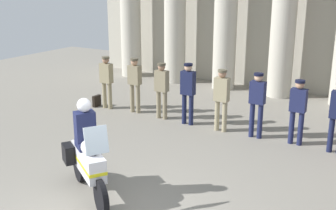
{
  "coord_description": "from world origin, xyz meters",
  "views": [
    {
      "loc": [
        4.21,
        -4.85,
        3.98
      ],
      "look_at": [
        -0.51,
        2.92,
        1.26
      ],
      "focal_mm": 45.68,
      "sensor_mm": 36.0,
      "label": 1
    }
  ],
  "objects_px": {
    "officer_in_row_1": "(135,81)",
    "motorcycle_with_rider": "(87,156)",
    "officer_in_row_5": "(257,100)",
    "officer_in_row_3": "(188,89)",
    "officer_in_row_4": "(222,95)",
    "briefcase_on_ground": "(97,101)",
    "officer_in_row_6": "(298,107)",
    "officer_in_row_2": "(162,86)",
    "officer_in_row_0": "(106,78)"
  },
  "relations": [
    {
      "from": "officer_in_row_1",
      "to": "motorcycle_with_rider",
      "type": "distance_m",
      "value": 5.2
    },
    {
      "from": "officer_in_row_1",
      "to": "officer_in_row_5",
      "type": "bearing_deg",
      "value": 178.58
    },
    {
      "from": "officer_in_row_3",
      "to": "motorcycle_with_rider",
      "type": "relative_size",
      "value": 0.91
    },
    {
      "from": "officer_in_row_1",
      "to": "officer_in_row_4",
      "type": "height_order",
      "value": "officer_in_row_4"
    },
    {
      "from": "briefcase_on_ground",
      "to": "motorcycle_with_rider",
      "type": "bearing_deg",
      "value": -51.01
    },
    {
      "from": "officer_in_row_6",
      "to": "motorcycle_with_rider",
      "type": "height_order",
      "value": "motorcycle_with_rider"
    },
    {
      "from": "officer_in_row_2",
      "to": "officer_in_row_6",
      "type": "distance_m",
      "value": 3.9
    },
    {
      "from": "briefcase_on_ground",
      "to": "officer_in_row_5",
      "type": "bearing_deg",
      "value": -0.12
    },
    {
      "from": "motorcycle_with_rider",
      "to": "officer_in_row_5",
      "type": "bearing_deg",
      "value": 103.28
    },
    {
      "from": "officer_in_row_2",
      "to": "briefcase_on_ground",
      "type": "distance_m",
      "value": 2.56
    },
    {
      "from": "officer_in_row_0",
      "to": "officer_in_row_3",
      "type": "distance_m",
      "value": 2.9
    },
    {
      "from": "officer_in_row_2",
      "to": "officer_in_row_6",
      "type": "xyz_separation_m",
      "value": [
        3.9,
        0.01,
        -0.01
      ]
    },
    {
      "from": "motorcycle_with_rider",
      "to": "briefcase_on_ground",
      "type": "height_order",
      "value": "motorcycle_with_rider"
    },
    {
      "from": "officer_in_row_0",
      "to": "officer_in_row_5",
      "type": "bearing_deg",
      "value": -179.82
    },
    {
      "from": "officer_in_row_0",
      "to": "officer_in_row_3",
      "type": "height_order",
      "value": "officer_in_row_3"
    },
    {
      "from": "officer_in_row_6",
      "to": "motorcycle_with_rider",
      "type": "xyz_separation_m",
      "value": [
        -2.65,
        -4.61,
        -0.17
      ]
    },
    {
      "from": "officer_in_row_3",
      "to": "motorcycle_with_rider",
      "type": "xyz_separation_m",
      "value": [
        0.36,
        -4.54,
        -0.23
      ]
    },
    {
      "from": "officer_in_row_3",
      "to": "officer_in_row_4",
      "type": "xyz_separation_m",
      "value": [
        1.02,
        -0.02,
        -0.03
      ]
    },
    {
      "from": "officer_in_row_6",
      "to": "officer_in_row_2",
      "type": "bearing_deg",
      "value": 0.68
    },
    {
      "from": "officer_in_row_0",
      "to": "officer_in_row_2",
      "type": "xyz_separation_m",
      "value": [
        2.01,
        0.03,
        -0.0
      ]
    },
    {
      "from": "officer_in_row_4",
      "to": "motorcycle_with_rider",
      "type": "bearing_deg",
      "value": 82.17
    },
    {
      "from": "officer_in_row_1",
      "to": "officer_in_row_3",
      "type": "xyz_separation_m",
      "value": [
        1.9,
        -0.13,
        0.03
      ]
    },
    {
      "from": "officer_in_row_0",
      "to": "officer_in_row_4",
      "type": "relative_size",
      "value": 0.98
    },
    {
      "from": "officer_in_row_4",
      "to": "officer_in_row_3",
      "type": "bearing_deg",
      "value": -0.63
    },
    {
      "from": "officer_in_row_2",
      "to": "briefcase_on_ground",
      "type": "bearing_deg",
      "value": 1.6
    },
    {
      "from": "officer_in_row_1",
      "to": "officer_in_row_5",
      "type": "relative_size",
      "value": 0.99
    },
    {
      "from": "officer_in_row_5",
      "to": "officer_in_row_4",
      "type": "bearing_deg",
      "value": 1.64
    },
    {
      "from": "officer_in_row_5",
      "to": "motorcycle_with_rider",
      "type": "relative_size",
      "value": 0.89
    },
    {
      "from": "motorcycle_with_rider",
      "to": "briefcase_on_ground",
      "type": "bearing_deg",
      "value": 162.12
    },
    {
      "from": "briefcase_on_ground",
      "to": "officer_in_row_2",
      "type": "bearing_deg",
      "value": 1.06
    },
    {
      "from": "officer_in_row_2",
      "to": "motorcycle_with_rider",
      "type": "relative_size",
      "value": 0.87
    },
    {
      "from": "officer_in_row_3",
      "to": "officer_in_row_6",
      "type": "bearing_deg",
      "value": -178.25
    },
    {
      "from": "officer_in_row_6",
      "to": "motorcycle_with_rider",
      "type": "distance_m",
      "value": 5.32
    },
    {
      "from": "officer_in_row_3",
      "to": "officer_in_row_5",
      "type": "relative_size",
      "value": 1.02
    },
    {
      "from": "officer_in_row_4",
      "to": "officer_in_row_5",
      "type": "height_order",
      "value": "officer_in_row_5"
    },
    {
      "from": "officer_in_row_3",
      "to": "officer_in_row_6",
      "type": "xyz_separation_m",
      "value": [
        3.01,
        0.06,
        -0.06
      ]
    },
    {
      "from": "officer_in_row_6",
      "to": "motorcycle_with_rider",
      "type": "relative_size",
      "value": 0.86
    },
    {
      "from": "officer_in_row_1",
      "to": "briefcase_on_ground",
      "type": "relative_size",
      "value": 4.66
    },
    {
      "from": "officer_in_row_2",
      "to": "officer_in_row_6",
      "type": "relative_size",
      "value": 1.01
    },
    {
      "from": "officer_in_row_1",
      "to": "motorcycle_with_rider",
      "type": "bearing_deg",
      "value": 116.29
    },
    {
      "from": "officer_in_row_5",
      "to": "officer_in_row_6",
      "type": "distance_m",
      "value": 1.01
    },
    {
      "from": "officer_in_row_4",
      "to": "briefcase_on_ground",
      "type": "xyz_separation_m",
      "value": [
        -4.35,
        0.03,
        -0.81
      ]
    },
    {
      "from": "officer_in_row_5",
      "to": "officer_in_row_1",
      "type": "bearing_deg",
      "value": -1.42
    },
    {
      "from": "officer_in_row_0",
      "to": "officer_in_row_2",
      "type": "bearing_deg",
      "value": -178.74
    },
    {
      "from": "officer_in_row_0",
      "to": "briefcase_on_ground",
      "type": "bearing_deg",
      "value": 3.18
    },
    {
      "from": "officer_in_row_0",
      "to": "officer_in_row_3",
      "type": "bearing_deg",
      "value": 179.97
    },
    {
      "from": "officer_in_row_0",
      "to": "officer_in_row_4",
      "type": "bearing_deg",
      "value": 179.82
    },
    {
      "from": "officer_in_row_1",
      "to": "officer_in_row_3",
      "type": "bearing_deg",
      "value": 176.58
    },
    {
      "from": "officer_in_row_0",
      "to": "officer_in_row_3",
      "type": "relative_size",
      "value": 0.95
    },
    {
      "from": "officer_in_row_5",
      "to": "motorcycle_with_rider",
      "type": "xyz_separation_m",
      "value": [
        -1.64,
        -4.54,
        -0.21
      ]
    }
  ]
}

